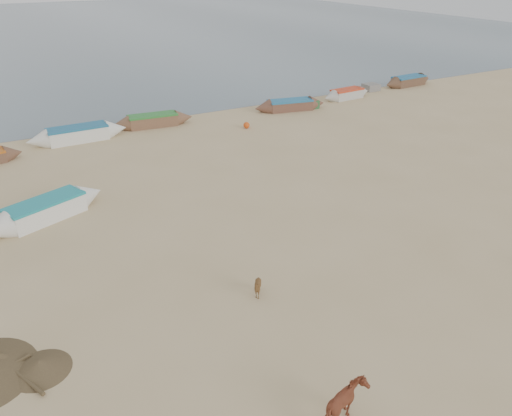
{
  "coord_description": "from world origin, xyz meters",
  "views": [
    {
      "loc": [
        -9.4,
        -13.0,
        10.77
      ],
      "look_at": [
        0.0,
        4.0,
        1.0
      ],
      "focal_mm": 35.0,
      "sensor_mm": 36.0,
      "label": 1
    }
  ],
  "objects": [
    {
      "name": "ground",
      "position": [
        0.0,
        0.0,
        0.0
      ],
      "size": [
        140.0,
        140.0,
        0.0
      ],
      "primitive_type": "plane",
      "color": "tan",
      "rests_on": "ground"
    },
    {
      "name": "sea",
      "position": [
        0.0,
        82.0,
        0.01
      ],
      "size": [
        160.0,
        160.0,
        0.0
      ],
      "primitive_type": "plane",
      "color": "slate",
      "rests_on": "ground"
    },
    {
      "name": "cow_adult",
      "position": [
        -3.06,
        -6.19,
        0.62
      ],
      "size": [
        1.6,
        1.18,
        1.23
      ],
      "primitive_type": "imported",
      "rotation": [
        0.0,
        0.0,
        1.97
      ],
      "color": "#994E32",
      "rests_on": "ground"
    },
    {
      "name": "calf_front",
      "position": [
        -2.38,
        -0.42,
        0.39
      ],
      "size": [
        0.84,
        0.78,
        0.78
      ],
      "primitive_type": "imported",
      "rotation": [
        0.0,
        0.0,
        -1.34
      ],
      "color": "#57381B",
      "rests_on": "ground"
    },
    {
      "name": "near_canoe",
      "position": [
        -7.99,
        9.39,
        0.48
      ],
      "size": [
        5.98,
        3.43,
        0.97
      ],
      "primitive_type": null,
      "rotation": [
        0.0,
        0.0,
        0.39
      ],
      "color": "white",
      "rests_on": "ground"
    },
    {
      "name": "waterline_canoes",
      "position": [
        -0.83,
        20.36,
        0.44
      ],
      "size": [
        59.95,
        4.82,
        0.98
      ],
      "color": "brown",
      "rests_on": "ground"
    },
    {
      "name": "beach_clutter",
      "position": [
        3.81,
        20.0,
        0.3
      ],
      "size": [
        45.86,
        5.24,
        0.64
      ],
      "color": "#295B39",
      "rests_on": "ground"
    }
  ]
}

